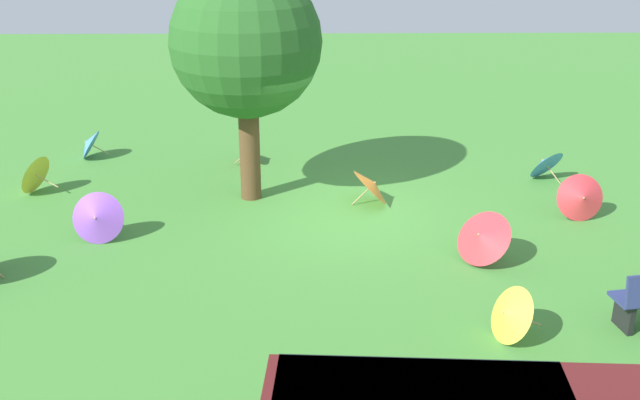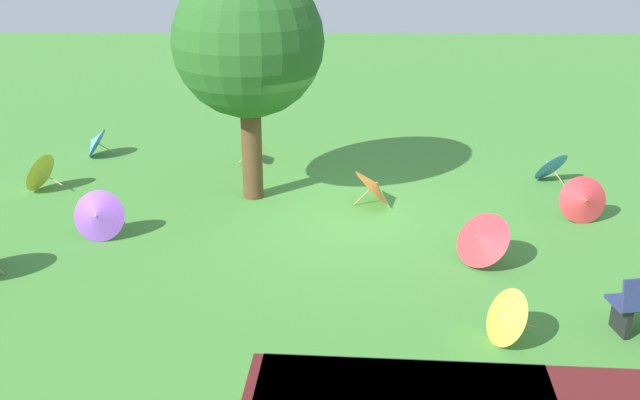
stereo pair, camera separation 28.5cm
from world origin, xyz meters
TOP-DOWN VIEW (x-y plane):
  - ground at (0.00, 0.00)m, footprint 40.00×40.00m
  - shade_tree at (1.65, -0.84)m, footprint 2.79×2.79m
  - parasol_red_0 at (1.79, -2.90)m, footprint 0.74×0.80m
  - parasol_yellow_1 at (-2.09, 4.32)m, footprint 0.87×0.90m
  - parasol_orange_0 at (-0.69, -0.46)m, footprint 0.84×0.98m
  - parasol_yellow_2 at (6.00, -1.15)m, footprint 0.90×0.92m
  - parasol_purple_1 at (4.11, 1.19)m, footprint 0.91×0.87m
  - parasol_blue_0 at (5.48, -3.28)m, footprint 0.68×0.72m
  - parasol_blue_1 at (-4.38, -1.78)m, footprint 0.97×0.92m
  - parasol_red_1 at (-2.22, 2.08)m, footprint 1.16×1.19m
  - parasol_red_3 at (-4.41, 0.37)m, footprint 0.88×0.76m

SIDE VIEW (x-z plane):
  - ground at x=0.00m, z-range 0.00..0.00m
  - parasol_red_0 at x=1.79m, z-range 0.00..0.63m
  - parasol_blue_0 at x=5.48m, z-range 0.00..0.69m
  - parasol_blue_1 at x=-4.38m, z-range 0.00..0.72m
  - parasol_orange_0 at x=-0.69m, z-range 0.01..0.76m
  - parasol_yellow_1 at x=-2.09m, z-range 0.00..0.77m
  - parasol_yellow_2 at x=6.00m, z-range 0.00..0.82m
  - parasol_red_3 at x=-4.41m, z-range 0.00..0.87m
  - parasol_purple_1 at x=4.11m, z-range 0.00..0.88m
  - parasol_red_1 at x=-2.22m, z-range 0.02..0.92m
  - shade_tree at x=1.65m, z-range 0.79..5.23m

